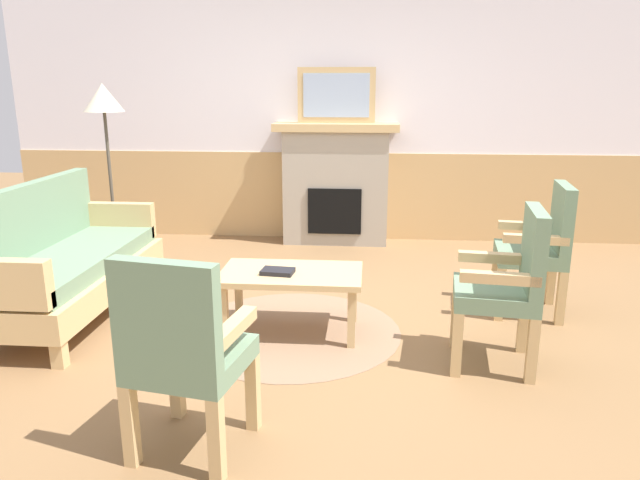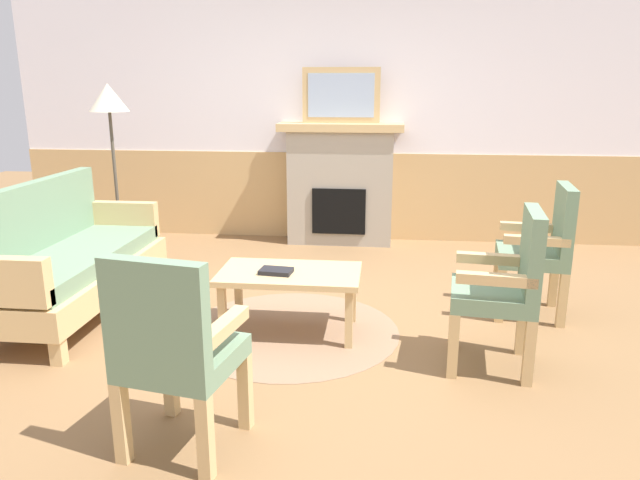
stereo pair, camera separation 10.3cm
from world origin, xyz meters
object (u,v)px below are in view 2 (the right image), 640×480
object	(u,v)px
fireplace	(340,183)
armchair_front_left	(174,346)
book_on_table	(276,271)
couch	(70,261)
armchair_by_window_left	(506,283)
coffee_table	(290,279)
armchair_near_fireplace	(543,245)
floor_lamp_by_couch	(109,109)
framed_picture	(341,95)

from	to	relation	value
fireplace	armchair_front_left	bearing A→B (deg)	-96.70
fireplace	book_on_table	world-z (taller)	fireplace
couch	armchair_by_window_left	xyz separation A→B (m)	(3.05, -0.57, 0.14)
fireplace	armchair_front_left	xyz separation A→B (m)	(-0.45, -3.87, -0.11)
coffee_table	armchair_near_fireplace	distance (m)	1.86
armchair_front_left	floor_lamp_by_couch	distance (m)	3.45
fireplace	book_on_table	size ratio (longest dim) A/B	6.06
framed_picture	armchair_by_window_left	bearing A→B (deg)	-66.95
coffee_table	armchair_by_window_left	bearing A→B (deg)	-15.54
armchair_near_fireplace	armchair_front_left	xyz separation A→B (m)	(-2.08, -1.95, 0.00)
coffee_table	armchair_near_fireplace	xyz separation A→B (m)	(1.79, 0.51, 0.15)
couch	armchair_near_fireplace	world-z (taller)	same
armchair_front_left	coffee_table	bearing A→B (deg)	78.43
framed_picture	book_on_table	size ratio (longest dim) A/B	3.73
couch	coffee_table	size ratio (longest dim) A/B	1.87
fireplace	armchair_near_fireplace	xyz separation A→B (m)	(1.62, -1.92, -0.11)
armchair_by_window_left	armchair_near_fireplace	bearing A→B (deg)	64.20
couch	armchair_front_left	bearing A→B (deg)	-49.35
armchair_by_window_left	armchair_front_left	size ratio (longest dim) A/B	1.00
fireplace	coffee_table	size ratio (longest dim) A/B	1.35
framed_picture	book_on_table	world-z (taller)	framed_picture
framed_picture	armchair_front_left	distance (m)	4.02
floor_lamp_by_couch	armchair_front_left	bearing A→B (deg)	-61.29
framed_picture	coffee_table	size ratio (longest dim) A/B	0.83
armchair_near_fireplace	armchair_by_window_left	xyz separation A→B (m)	(-0.43, -0.89, 0.00)
book_on_table	armchair_front_left	world-z (taller)	armchair_front_left
floor_lamp_by_couch	armchair_near_fireplace	bearing A→B (deg)	-14.84
armchair_by_window_left	armchair_front_left	world-z (taller)	same
armchair_by_window_left	floor_lamp_by_couch	bearing A→B (deg)	150.16
coffee_table	armchair_near_fireplace	size ratio (longest dim) A/B	0.98
couch	armchair_front_left	size ratio (longest dim) A/B	1.84
couch	floor_lamp_by_couch	bearing A→B (deg)	98.89
fireplace	couch	distance (m)	2.92
coffee_table	couch	bearing A→B (deg)	173.48
coffee_table	armchair_front_left	bearing A→B (deg)	-101.57
armchair_near_fireplace	armchair_by_window_left	size ratio (longest dim) A/B	1.00
armchair_by_window_left	floor_lamp_by_couch	xyz separation A→B (m)	(-3.25, 1.86, 0.91)
fireplace	floor_lamp_by_couch	distance (m)	2.40
coffee_table	floor_lamp_by_couch	distance (m)	2.63
coffee_table	armchair_by_window_left	xyz separation A→B (m)	(1.36, -0.38, 0.15)
book_on_table	fireplace	bearing A→B (deg)	84.38
coffee_table	armchair_front_left	distance (m)	1.47
fireplace	armchair_near_fireplace	bearing A→B (deg)	-49.75
fireplace	floor_lamp_by_couch	xyz separation A→B (m)	(-2.05, -0.94, 0.80)
couch	framed_picture	bearing A→B (deg)	50.40
armchair_by_window_left	floor_lamp_by_couch	size ratio (longest dim) A/B	0.58
framed_picture	coffee_table	xyz separation A→B (m)	(-0.16, -2.43, -1.17)
couch	armchair_by_window_left	world-z (taller)	same
framed_picture	armchair_by_window_left	xyz separation A→B (m)	(1.19, -2.81, -1.02)
couch	armchair_near_fireplace	size ratio (longest dim) A/B	1.84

